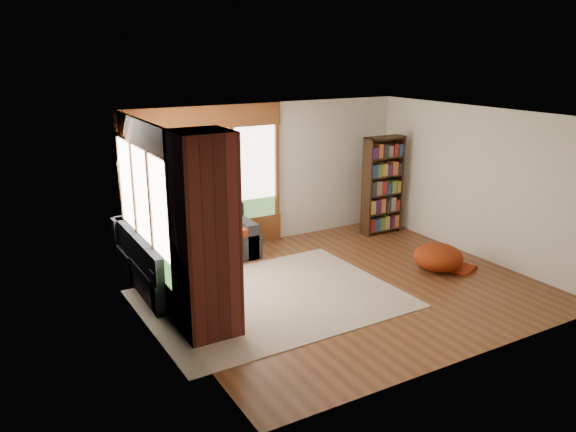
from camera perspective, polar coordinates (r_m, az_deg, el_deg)
name	(u,v)px	position (r m, az deg, el deg)	size (l,w,h in m)	color
floor	(345,285)	(8.81, 5.82, -6.96)	(5.50, 5.50, 0.00)	#502B16
ceiling	(350,116)	(8.14, 6.36, 10.09)	(5.50, 5.50, 0.00)	white
wall_back	(269,173)	(10.45, -1.94, 4.36)	(5.50, 0.04, 2.60)	silver
wall_front	(479,255)	(6.62, 18.79, -3.78)	(5.50, 0.04, 2.60)	silver
wall_left	(168,233)	(7.19, -12.06, -1.66)	(0.04, 5.00, 2.60)	silver
wall_right	(478,183)	(10.20, 18.76, 3.18)	(0.04, 5.00, 2.60)	silver
windows_back	(209,178)	(9.92, -8.01, 3.85)	(2.82, 0.10, 1.90)	brown
windows_left	(144,206)	(8.29, -14.46, 0.97)	(0.10, 2.62, 1.90)	brown
roller_blind	(128,168)	(8.99, -15.91, 4.67)	(0.03, 0.72, 0.90)	#5A7947
brick_chimney	(205,236)	(6.98, -8.43, -2.01)	(0.70, 0.70, 2.60)	#471914
sectional_sofa	(186,255)	(9.27, -10.28, -3.92)	(2.20, 2.20, 0.80)	black
area_rug	(271,298)	(8.30, -1.72, -8.37)	(3.65, 2.79, 0.01)	beige
bookshelf	(383,185)	(11.12, 9.61, 3.08)	(0.82, 0.27, 1.92)	black
pouf	(438,257)	(9.59, 15.01, -4.00)	(0.81, 0.81, 0.44)	maroon
dog_tan	(185,225)	(9.14, -10.40, -0.89)	(1.04, 0.70, 0.54)	olive
dog_brindle	(175,243)	(8.47, -11.40, -2.69)	(0.55, 0.84, 0.45)	#42281E
throw_pillows	(184,225)	(9.26, -10.52, -0.86)	(1.98, 1.68, 0.45)	black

